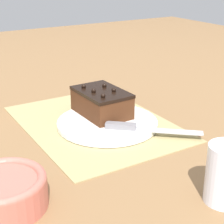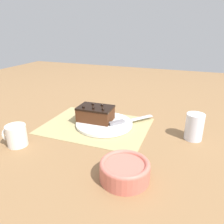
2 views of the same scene
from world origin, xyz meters
The scene contains 6 objects.
ground_plane centered at (0.00, 0.00, 0.00)m, with size 3.00×3.00×0.00m, color olive.
placemat_woven centered at (0.00, 0.00, 0.00)m, with size 0.46×0.34×0.00m, color tan.
cake_plate centered at (-0.03, -0.02, 0.01)m, with size 0.25×0.25×0.01m.
chocolate_cake centered at (0.01, -0.03, 0.05)m, with size 0.16×0.11×0.07m.
serving_knife centered at (-0.12, -0.05, 0.02)m, with size 0.17×0.19×0.01m.
small_bowl centered at (-0.23, 0.30, 0.03)m, with size 0.15×0.15×0.06m.
Camera 1 is at (-0.78, 0.42, 0.39)m, focal length 60.00 mm.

